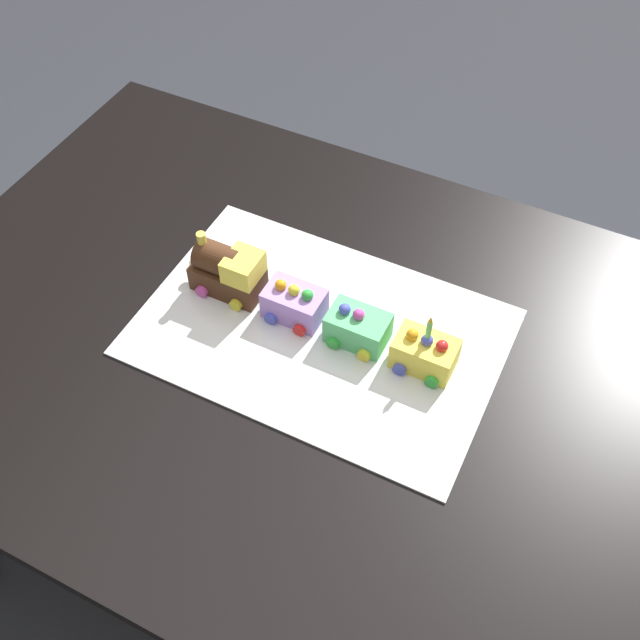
% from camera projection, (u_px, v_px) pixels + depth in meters
% --- Properties ---
extents(ground_plane, '(8.00, 8.00, 0.00)m').
position_uv_depth(ground_plane, '(307.00, 528.00, 1.84)').
color(ground_plane, '#2D3038').
extents(dining_table, '(1.40, 1.00, 0.74)m').
position_uv_depth(dining_table, '(302.00, 380.00, 1.35)').
color(dining_table, black).
rests_on(dining_table, ground).
extents(cake_board, '(0.60, 0.40, 0.00)m').
position_uv_depth(cake_board, '(320.00, 332.00, 1.28)').
color(cake_board, silver).
rests_on(cake_board, dining_table).
extents(cake_locomotive, '(0.14, 0.08, 0.12)m').
position_uv_depth(cake_locomotive, '(228.00, 271.00, 1.30)').
color(cake_locomotive, '#472816').
rests_on(cake_locomotive, cake_board).
extents(cake_car_hopper_lavender, '(0.10, 0.08, 0.07)m').
position_uv_depth(cake_car_hopper_lavender, '(294.00, 303.00, 1.28)').
color(cake_car_hopper_lavender, '#AD84E0').
rests_on(cake_car_hopper_lavender, cake_board).
extents(cake_car_caboose_mint_green, '(0.10, 0.08, 0.07)m').
position_uv_depth(cake_car_caboose_mint_green, '(358.00, 327.00, 1.25)').
color(cake_car_caboose_mint_green, '#59CC7A').
rests_on(cake_car_caboose_mint_green, cake_board).
extents(cake_car_gondola_lemon, '(0.10, 0.08, 0.07)m').
position_uv_depth(cake_car_gondola_lemon, '(425.00, 353.00, 1.22)').
color(cake_car_gondola_lemon, '#F4E04C').
rests_on(cake_car_gondola_lemon, cake_board).
extents(birthday_candle, '(0.01, 0.01, 0.05)m').
position_uv_depth(birthday_candle, '(429.00, 327.00, 1.17)').
color(birthday_candle, '#66D872').
rests_on(birthday_candle, cake_car_gondola_lemon).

